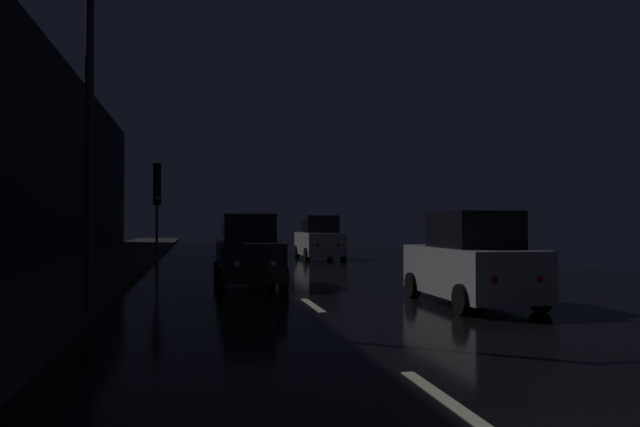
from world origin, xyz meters
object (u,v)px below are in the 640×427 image
(car_approaching_headlights, at_px, (248,252))
(car_distant_taillights, at_px, (258,238))
(car_parked_right_near, at_px, (471,262))
(car_parked_right_far, at_px, (319,239))
(streetlamp_overhead, at_px, (114,40))
(traffic_light_far_left, at_px, (157,191))

(car_approaching_headlights, xyz_separation_m, car_distant_taillights, (2.12, 18.32, -0.05))
(car_parked_right_near, relative_size, car_distant_taillights, 1.05)
(car_parked_right_near, relative_size, car_parked_right_far, 0.95)
(car_parked_right_near, height_order, car_parked_right_far, car_parked_right_far)
(streetlamp_overhead, bearing_deg, car_approaching_headlights, 62.51)
(traffic_light_far_left, relative_size, car_distant_taillights, 1.16)
(car_distant_taillights, distance_m, car_parked_right_far, 7.10)
(traffic_light_far_left, relative_size, streetlamp_overhead, 0.56)
(streetlamp_overhead, height_order, car_parked_right_far, streetlamp_overhead)
(streetlamp_overhead, xyz_separation_m, car_approaching_headlights, (3.01, 5.79, -4.30))
(car_distant_taillights, bearing_deg, car_parked_right_far, -160.65)
(car_parked_right_near, bearing_deg, car_approaching_headlights, 40.35)
(car_approaching_headlights, bearing_deg, car_parked_right_near, 40.35)
(car_parked_right_near, distance_m, car_distant_taillights, 23.70)
(streetlamp_overhead, distance_m, car_approaching_headlights, 7.82)
(car_approaching_headlights, distance_m, car_distant_taillights, 18.44)
(car_approaching_headlights, bearing_deg, car_distant_taillights, 173.41)
(car_approaching_headlights, height_order, car_parked_right_near, car_approaching_headlights)
(traffic_light_far_left, bearing_deg, car_parked_right_near, 14.09)
(traffic_light_far_left, height_order, streetlamp_overhead, streetlamp_overhead)
(streetlamp_overhead, bearing_deg, car_parked_right_far, 66.75)
(streetlamp_overhead, xyz_separation_m, car_parked_right_far, (7.48, 17.42, -4.25))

